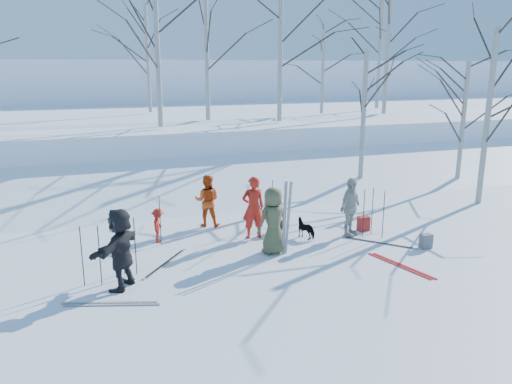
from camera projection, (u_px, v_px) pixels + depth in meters
name	position (u px, v px, depth m)	size (l,w,h in m)	color
ground	(276.00, 257.00, 12.37)	(120.00, 120.00, 0.00)	white
snow_ramp	(208.00, 188.00, 18.73)	(70.00, 9.50, 1.40)	white
snow_plateau	(164.00, 133.00, 27.67)	(70.00, 18.00, 2.20)	white
far_hill	(127.00, 95.00, 46.64)	(90.00, 30.00, 6.00)	white
skier_olive_center	(273.00, 221.00, 12.43)	(0.83, 0.54, 1.70)	#46492C
skier_red_north	(253.00, 207.00, 13.54)	(0.63, 0.41, 1.73)	#B41D10
skier_redor_behind	(207.00, 201.00, 14.61)	(0.74, 0.58, 1.53)	#C6410F
skier_red_seated	(158.00, 225.00, 13.31)	(0.60, 0.34, 0.93)	#B41D10
skier_cream_east	(350.00, 207.00, 13.70)	(0.97, 0.40, 1.65)	beige
skier_grey_west	(120.00, 249.00, 10.44)	(1.63, 0.52, 1.76)	black
dog	(306.00, 228.00, 13.68)	(0.29, 0.64, 0.54)	black
upright_ski_left	(284.00, 218.00, 12.29)	(0.07, 0.02, 1.90)	silver
upright_ski_right	(288.00, 218.00, 12.28)	(0.07, 0.02, 1.90)	silver
ski_pair_a	(401.00, 266.00, 11.79)	(0.65, 1.89, 0.02)	#B11E19
ski_pair_b	(111.00, 304.00, 9.89)	(1.87, 0.77, 0.02)	silver
ski_pair_c	(165.00, 263.00, 11.93)	(1.33, 1.62, 0.02)	silver
ski_pair_d	(379.00, 243.00, 13.31)	(1.43, 1.53, 0.02)	silver
ski_pole_a	(135.00, 246.00, 11.17)	(0.02, 0.02, 1.34)	black
ski_pole_b	(82.00, 256.00, 10.58)	(0.02, 0.02, 1.34)	black
ski_pole_c	(258.00, 207.00, 14.31)	(0.02, 0.02, 1.34)	black
ski_pole_d	(160.00, 221.00, 13.01)	(0.02, 0.02, 1.34)	black
ski_pole_e	(123.00, 246.00, 11.21)	(0.02, 0.02, 1.34)	black
ski_pole_f	(383.00, 215.00, 13.56)	(0.02, 0.02, 1.34)	black
ski_pole_g	(372.00, 211.00, 13.88)	(0.02, 0.02, 1.34)	black
ski_pole_h	(100.00, 256.00, 10.62)	(0.02, 0.02, 1.34)	black
ski_pole_i	(272.00, 202.00, 14.78)	(0.02, 0.02, 1.34)	black
ski_pole_j	(364.00, 213.00, 13.69)	(0.02, 0.02, 1.34)	black
backpack_red	(363.00, 223.00, 14.29)	(0.32, 0.22, 0.42)	#A52019
backpack_grey	(426.00, 241.00, 12.91)	(0.30, 0.20, 0.38)	#585B5F
backpack_dark	(275.00, 227.00, 14.03)	(0.34, 0.24, 0.40)	black
birch_plateau_a	(207.00, 48.00, 22.05)	(5.01, 5.01, 6.30)	silver
birch_plateau_b	(280.00, 44.00, 21.60)	(5.27, 5.27, 6.68)	silver
birch_plateau_c	(157.00, 43.00, 19.45)	(5.17, 5.17, 6.53)	silver
birch_plateau_d	(380.00, 51.00, 28.68)	(5.17, 5.17, 6.53)	silver
birch_plateau_e	(148.00, 59.00, 26.12)	(4.43, 4.43, 5.47)	silver
birch_plateau_f	(388.00, 40.00, 24.99)	(5.74, 5.74, 7.34)	silver
birch_plateau_h	(323.00, 72.00, 25.57)	(3.54, 3.54, 4.19)	silver
birch_edge_b	(487.00, 118.00, 16.53)	(4.68, 4.68, 5.83)	silver
birch_edge_c	(463.00, 124.00, 19.44)	(3.95, 3.95, 4.79)	silver
birch_edge_e	(363.00, 121.00, 18.62)	(4.23, 4.23, 5.18)	silver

